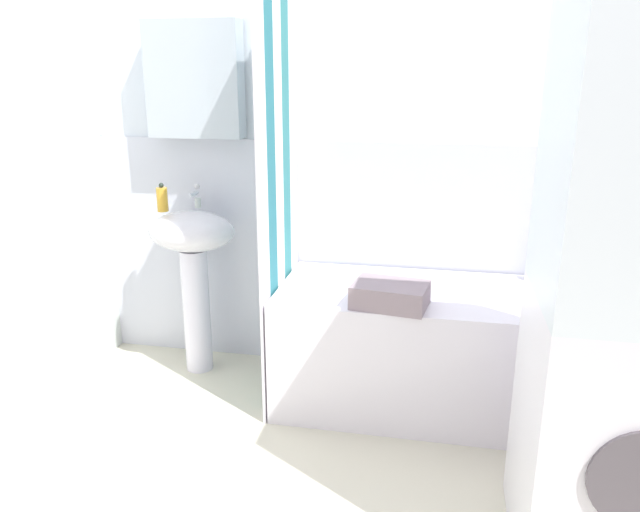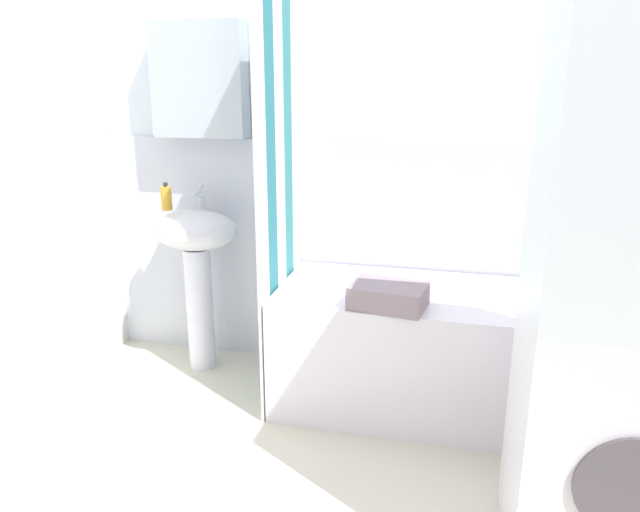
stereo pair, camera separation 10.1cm
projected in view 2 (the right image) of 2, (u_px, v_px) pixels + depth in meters
The scene contains 11 objects.
wall_back_tiled at pixel (382, 154), 2.98m from camera, with size 3.60×0.18×2.40m.
sink at pixel (197, 254), 3.11m from camera, with size 0.44×0.34×0.86m.
faucet at pixel (200, 196), 3.11m from camera, with size 0.03×0.12×0.12m.
soap_dispenser at pixel (166, 198), 3.05m from camera, with size 0.05×0.05×0.14m.
bathtub at pixel (445, 352), 2.80m from camera, with size 1.54×0.65×0.57m, color white.
shower_curtain at pixel (280, 192), 2.77m from camera, with size 0.01×0.65×2.00m.
shampoo_bottle at pixel (600, 263), 2.78m from camera, with size 0.05×0.05×0.24m.
body_wash_bottle at pixel (577, 267), 2.80m from camera, with size 0.05×0.05×0.19m.
conditioner_bottle at pixel (545, 271), 2.82m from camera, with size 0.06×0.06×0.15m.
towel_folded at pixel (388, 296), 2.56m from camera, with size 0.31×0.22×0.10m, color gray.
washer_dryer_stack at pixel (631, 310), 1.73m from camera, with size 0.57×0.58×1.75m.
Camera 2 is at (0.35, -1.72, 1.52)m, focal length 34.12 mm.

